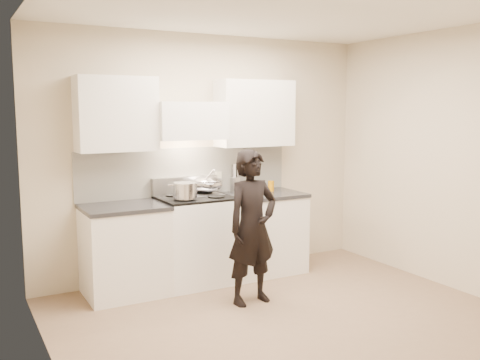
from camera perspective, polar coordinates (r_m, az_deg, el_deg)
name	(u,v)px	position (r m, az deg, el deg)	size (l,w,h in m)	color
ground_plane	(292,322)	(4.92, 5.60, -14.84)	(4.00, 4.00, 0.00)	#7D644B
room_shell	(266,140)	(4.84, 2.80, 4.29)	(4.04, 3.54, 2.70)	#C1B094
stove	(195,240)	(5.83, -4.78, -6.34)	(0.76, 0.65, 0.96)	white
counter_right	(261,232)	(6.20, 2.28, -5.60)	(0.92, 0.67, 0.92)	white
counter_left	(125,250)	(5.57, -12.19, -7.29)	(0.82, 0.67, 0.92)	white
wok	(207,184)	(5.90, -3.54, -0.41)	(0.36, 0.44, 0.29)	silver
stock_pot	(185,190)	(5.53, -5.87, -1.12)	(0.34, 0.31, 0.16)	silver
utensil_crock	(235,183)	(6.21, -0.53, -0.34)	(0.12, 0.12, 0.32)	#BDBDBD
spice_jar	(248,187)	(6.29, 0.89, -0.72)	(0.04, 0.04, 0.09)	#C04B10
oil_glass	(271,186)	(6.25, 3.33, -0.64)	(0.07, 0.07, 0.12)	#B77104
person	(252,227)	(5.15, 1.31, -5.05)	(0.55, 0.36, 1.50)	black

